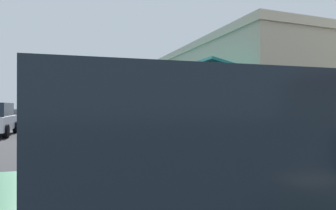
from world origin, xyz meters
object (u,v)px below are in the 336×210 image
object	(u,v)px
transit_bus	(98,105)
pedestrian	(108,122)
parked_sedan_charcoal	(8,117)
potted_palm	(134,117)
parked_suv_green	(272,200)

from	to	relation	value
transit_bus	pedestrian	size ratio (longest dim) A/B	6.87
parked_sedan_charcoal	potted_palm	size ratio (longest dim) A/B	1.74
parked_suv_green	pedestrian	world-z (taller)	parked_suv_green
transit_bus	parked_suv_green	size ratio (longest dim) A/B	2.31
pedestrian	potted_palm	world-z (taller)	potted_palm
parked_suv_green	potted_palm	size ratio (longest dim) A/B	1.88
transit_bus	parked_suv_green	world-z (taller)	transit_bus
transit_bus	potted_palm	size ratio (longest dim) A/B	4.35
parked_sedan_charcoal	transit_bus	bearing A→B (deg)	40.76
parked_suv_green	potted_palm	bearing A→B (deg)	168.82
potted_palm	transit_bus	bearing A→B (deg)	-30.45
transit_bus	parked_sedan_charcoal	world-z (taller)	transit_bus
transit_bus	pedestrian	distance (m)	7.25
parked_suv_green	pedestrian	bearing A→B (deg)	177.63
transit_bus	parked_sedan_charcoal	size ratio (longest dim) A/B	2.50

